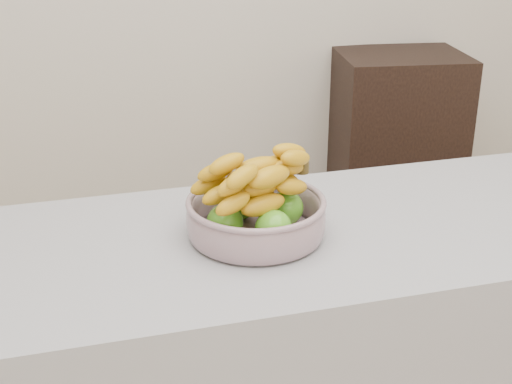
% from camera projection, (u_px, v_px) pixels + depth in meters
% --- Properties ---
extents(cabinet, '(0.57, 0.49, 0.93)m').
position_uv_depth(cabinet, '(394.00, 159.00, 3.13)').
color(cabinet, black).
rests_on(cabinet, ground).
extents(fruit_bowl, '(0.29, 0.29, 0.17)m').
position_uv_depth(fruit_bowl, '(256.00, 211.00, 1.46)').
color(fruit_bowl, '#A7B5C9').
rests_on(fruit_bowl, counter).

